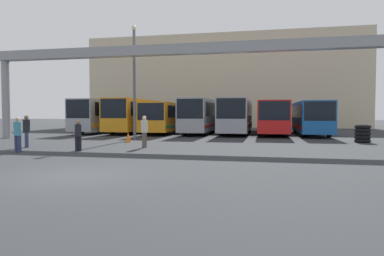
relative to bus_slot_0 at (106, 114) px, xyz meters
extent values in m
plane|color=#2D3033|center=(10.13, -23.38, -1.90)|extent=(200.00, 200.00, 0.00)
cube|color=beige|center=(10.13, 20.47, 4.70)|extent=(39.71, 12.00, 13.20)
cylinder|color=gray|center=(-3.94, -9.52, 1.16)|extent=(0.60, 0.60, 6.12)
cube|color=gray|center=(10.13, -9.52, 4.57)|extent=(28.74, 0.80, 0.70)
cube|color=#999EA5|center=(0.00, 0.01, -0.07)|extent=(2.45, 11.22, 2.95)
cube|color=black|center=(0.00, -5.58, 0.48)|extent=(2.25, 0.06, 1.65)
cube|color=black|center=(0.00, 0.01, 0.48)|extent=(2.48, 9.54, 1.24)
cube|color=orange|center=(0.00, 0.01, -1.02)|extent=(2.48, 10.66, 0.24)
cylinder|color=black|center=(-1.07, -3.13, -1.40)|extent=(0.28, 0.99, 0.99)
cylinder|color=black|center=(1.07, -3.13, -1.40)|extent=(0.28, 0.99, 0.99)
cylinder|color=black|center=(-1.07, 3.15, -1.40)|extent=(0.28, 0.99, 0.99)
cylinder|color=black|center=(1.07, 3.15, -1.40)|extent=(0.28, 0.99, 0.99)
cube|color=orange|center=(3.38, -0.59, -0.05)|extent=(2.59, 10.02, 3.00)
cube|color=black|center=(3.38, -5.58, 0.51)|extent=(2.39, 0.06, 1.68)
cube|color=black|center=(3.38, -0.59, 0.51)|extent=(2.62, 8.52, 1.26)
cube|color=orange|center=(3.38, -0.59, -1.01)|extent=(2.62, 9.52, 0.24)
cylinder|color=black|center=(2.24, -3.39, -1.39)|extent=(0.28, 1.02, 1.02)
cylinder|color=black|center=(4.51, -3.39, -1.39)|extent=(0.28, 1.02, 1.02)
cylinder|color=black|center=(2.24, 2.22, -1.39)|extent=(0.28, 1.02, 1.02)
cylinder|color=black|center=(4.51, 2.22, -1.39)|extent=(0.28, 1.02, 1.02)
cube|color=orange|center=(6.75, -0.07, -0.25)|extent=(2.55, 11.07, 2.61)
cube|color=black|center=(6.75, -5.58, 0.23)|extent=(2.34, 0.06, 1.46)
cube|color=black|center=(6.75, -0.07, 0.23)|extent=(2.58, 9.41, 1.10)
cube|color=#268C4C|center=(6.75, -0.07, -1.08)|extent=(2.58, 10.51, 0.24)
cylinder|color=black|center=(5.64, -3.16, -1.45)|extent=(0.28, 0.90, 0.90)
cylinder|color=black|center=(7.87, -3.16, -1.45)|extent=(0.28, 0.90, 0.90)
cylinder|color=black|center=(5.64, 3.03, -1.45)|extent=(0.28, 0.90, 0.90)
cylinder|color=black|center=(7.87, 3.03, -1.45)|extent=(0.28, 0.90, 0.90)
cube|color=#999EA5|center=(10.13, 0.64, -0.09)|extent=(2.40, 12.48, 2.93)
cube|color=black|center=(10.13, -5.58, 0.46)|extent=(2.21, 0.06, 1.64)
cube|color=black|center=(10.13, 0.64, 0.46)|extent=(2.43, 10.61, 1.23)
cube|color=red|center=(10.13, 0.64, -1.02)|extent=(2.43, 11.86, 0.24)
cylinder|color=black|center=(9.09, -2.85, -1.40)|extent=(0.28, 1.01, 1.01)
cylinder|color=black|center=(11.17, -2.85, -1.40)|extent=(0.28, 1.01, 1.01)
cylinder|color=black|center=(9.09, 4.14, -1.40)|extent=(0.28, 1.01, 1.01)
cylinder|color=black|center=(11.17, 4.14, -1.40)|extent=(0.28, 1.01, 1.01)
cube|color=#999EA5|center=(13.50, 0.27, -0.08)|extent=(2.55, 11.74, 2.95)
cube|color=black|center=(13.50, -5.58, 0.47)|extent=(2.35, 0.06, 1.65)
cube|color=black|center=(13.50, 0.27, 0.47)|extent=(2.58, 9.98, 1.24)
cube|color=black|center=(13.50, 0.27, -1.02)|extent=(2.58, 11.16, 0.24)
cylinder|color=black|center=(12.39, -3.02, -1.44)|extent=(0.28, 0.93, 0.93)
cylinder|color=black|center=(14.62, -3.02, -1.44)|extent=(0.28, 0.93, 0.93)
cylinder|color=black|center=(12.39, 3.56, -1.44)|extent=(0.28, 0.93, 0.93)
cylinder|color=black|center=(14.62, 3.56, -1.44)|extent=(0.28, 0.93, 0.93)
cube|color=red|center=(16.88, 0.58, -0.20)|extent=(2.59, 12.36, 2.70)
cube|color=black|center=(16.88, -5.58, 0.29)|extent=(2.38, 0.06, 1.51)
cube|color=black|center=(16.88, 0.58, 0.29)|extent=(2.62, 10.50, 1.13)
cube|color=orange|center=(16.88, 0.58, -1.07)|extent=(2.62, 11.74, 0.24)
cylinder|color=black|center=(15.74, -2.88, -1.40)|extent=(0.28, 1.01, 1.01)
cylinder|color=black|center=(18.01, -2.88, -1.40)|extent=(0.28, 1.01, 1.01)
cylinder|color=black|center=(15.74, 4.04, -1.40)|extent=(0.28, 1.01, 1.01)
cylinder|color=black|center=(18.01, 4.04, -1.40)|extent=(0.28, 1.01, 1.01)
cube|color=#1959A5|center=(20.25, -0.46, -0.23)|extent=(2.51, 10.27, 2.64)
cube|color=black|center=(20.25, -5.58, 0.25)|extent=(2.31, 0.06, 1.48)
cube|color=black|center=(20.25, -0.46, 0.25)|extent=(2.54, 8.73, 1.11)
cube|color=red|center=(20.25, -0.46, -1.08)|extent=(2.54, 9.76, 0.24)
cylinder|color=black|center=(19.16, -3.34, -1.42)|extent=(0.28, 0.96, 0.96)
cylinder|color=black|center=(21.35, -3.34, -1.42)|extent=(0.28, 0.96, 0.96)
cylinder|color=black|center=(19.16, 2.42, -1.42)|extent=(0.28, 0.96, 0.96)
cylinder|color=black|center=(21.35, 2.42, -1.42)|extent=(0.28, 0.96, 0.96)
cylinder|color=navy|center=(3.91, -17.88, -1.48)|extent=(0.19, 0.19, 0.85)
cylinder|color=navy|center=(3.75, -17.87, -1.48)|extent=(0.19, 0.19, 0.85)
cylinder|color=teal|center=(3.83, -17.88, -0.70)|extent=(0.37, 0.37, 0.70)
sphere|color=tan|center=(3.83, -17.88, -0.24)|extent=(0.23, 0.23, 0.23)
cylinder|color=brown|center=(9.34, -14.43, -1.46)|extent=(0.20, 0.20, 0.87)
cylinder|color=brown|center=(9.35, -14.26, -1.46)|extent=(0.20, 0.20, 0.87)
cylinder|color=beige|center=(9.35, -14.34, -0.66)|extent=(0.38, 0.38, 0.73)
sphere|color=beige|center=(9.35, -14.34, -0.18)|extent=(0.24, 0.24, 0.24)
cylinder|color=navy|center=(2.58, -15.61, -1.46)|extent=(0.20, 0.20, 0.89)
cylinder|color=navy|center=(2.70, -15.75, -1.46)|extent=(0.20, 0.20, 0.89)
cylinder|color=black|center=(2.64, -15.68, -0.65)|extent=(0.39, 0.39, 0.74)
sphere|color=#8C6647|center=(2.64, -15.68, -0.16)|extent=(0.24, 0.24, 0.24)
cylinder|color=black|center=(6.66, -16.78, -1.52)|extent=(0.18, 0.18, 0.76)
cylinder|color=black|center=(6.53, -16.86, -1.52)|extent=(0.18, 0.18, 0.76)
cylinder|color=black|center=(6.60, -16.82, -0.82)|extent=(0.33, 0.33, 0.64)
sphere|color=#8C6647|center=(6.60, -16.82, -0.40)|extent=(0.21, 0.21, 0.21)
cone|color=orange|center=(6.99, -11.05, -1.57)|extent=(0.40, 0.40, 0.67)
torus|color=black|center=(22.66, -8.02, -1.78)|extent=(1.04, 1.04, 0.24)
torus|color=black|center=(22.66, -8.02, -1.54)|extent=(1.04, 1.04, 0.24)
torus|color=black|center=(22.66, -8.02, -1.30)|extent=(1.04, 1.04, 0.24)
torus|color=black|center=(22.66, -8.02, -1.06)|extent=(1.04, 1.04, 0.24)
torus|color=black|center=(22.66, -8.02, -0.82)|extent=(1.04, 1.04, 0.24)
cylinder|color=#595B60|center=(6.52, -8.65, 2.21)|extent=(0.20, 0.20, 8.23)
sphere|color=beige|center=(6.52, -8.65, 6.48)|extent=(0.36, 0.36, 0.36)
camera|label=1|loc=(16.10, -33.04, 0.08)|focal=32.00mm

